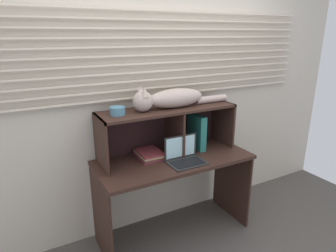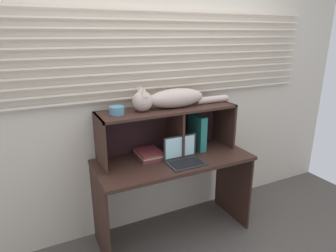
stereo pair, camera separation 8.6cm
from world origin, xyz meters
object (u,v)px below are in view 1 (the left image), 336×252
cat (170,99)px  book_stack (149,154)px  binder_upright (196,132)px  laptop (185,157)px  small_basket (118,111)px

cat → book_stack: cat is taller
binder_upright → book_stack: binder_upright is taller
cat → book_stack: size_ratio=3.54×
laptop → binder_upright: 0.35m
laptop → small_basket: 0.66m
laptop → binder_upright: binder_upright is taller
binder_upright → book_stack: (-0.48, -0.00, -0.13)m
binder_upright → small_basket: size_ratio=2.73×
binder_upright → book_stack: 0.50m
cat → binder_upright: bearing=-0.0°
laptop → binder_upright: size_ratio=0.95×
book_stack → small_basket: small_basket is taller
book_stack → cat: bearing=0.3°
binder_upright → book_stack: size_ratio=1.24×
laptop → cat: bearing=95.5°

